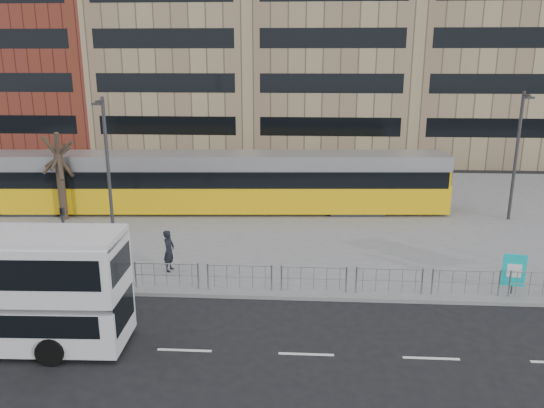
# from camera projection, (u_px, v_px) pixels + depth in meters

# --- Properties ---
(ground) EXTENTS (120.00, 120.00, 0.00)m
(ground) POSITION_uv_depth(u_px,v_px,m) (256.00, 299.00, 21.15)
(ground) COLOR black
(ground) RESTS_ON ground
(plaza) EXTENTS (64.00, 24.00, 0.15)m
(plaza) POSITION_uv_depth(u_px,v_px,m) (273.00, 212.00, 32.67)
(plaza) COLOR slate
(plaza) RESTS_ON ground
(kerb) EXTENTS (64.00, 0.25, 0.17)m
(kerb) POSITION_uv_depth(u_px,v_px,m) (256.00, 296.00, 21.18)
(kerb) COLOR gray
(kerb) RESTS_ON ground
(building_row) EXTENTS (70.40, 18.40, 31.20)m
(building_row) POSITION_uv_depth(u_px,v_px,m) (303.00, 18.00, 50.56)
(building_row) COLOR maroon
(building_row) RESTS_ON ground
(pedestrian_barrier) EXTENTS (32.07, 0.07, 1.10)m
(pedestrian_barrier) POSITION_uv_depth(u_px,v_px,m) (306.00, 272.00, 21.25)
(pedestrian_barrier) COLOR gray
(pedestrian_barrier) RESTS_ON plaza
(road_markings) EXTENTS (62.00, 0.12, 0.01)m
(road_markings) POSITION_uv_depth(u_px,v_px,m) (275.00, 353.00, 17.24)
(road_markings) COLOR white
(road_markings) RESTS_ON ground
(tram) EXTENTS (30.49, 4.72, 3.58)m
(tram) POSITION_uv_depth(u_px,v_px,m) (196.00, 182.00, 32.28)
(tram) COLOR yellow
(tram) RESTS_ON plaza
(ad_panel) EXTENTS (0.89, 0.20, 1.67)m
(ad_panel) POSITION_uv_depth(u_px,v_px,m) (514.00, 271.00, 21.00)
(ad_panel) COLOR #2D2D30
(ad_panel) RESTS_ON plaza
(pedestrian) EXTENTS (0.56, 0.75, 1.86)m
(pedestrian) POSITION_uv_depth(u_px,v_px,m) (169.00, 251.00, 23.32)
(pedestrian) COLOR black
(pedestrian) RESTS_ON plaza
(traffic_light_west) EXTENTS (0.17, 0.20, 3.10)m
(traffic_light_west) POSITION_uv_depth(u_px,v_px,m) (64.00, 233.00, 22.37)
(traffic_light_west) COLOR #2D2D30
(traffic_light_west) RESTS_ON plaza
(lamp_post_west) EXTENTS (0.45, 1.04, 7.23)m
(lamp_post_west) POSITION_uv_depth(u_px,v_px,m) (107.00, 160.00, 27.65)
(lamp_post_west) COLOR #2D2D30
(lamp_post_west) RESTS_ON plaza
(lamp_post_east) EXTENTS (0.45, 1.04, 7.36)m
(lamp_post_east) POSITION_uv_depth(u_px,v_px,m) (517.00, 151.00, 29.86)
(lamp_post_east) COLOR #2D2D30
(lamp_post_east) RESTS_ON plaza
(bare_tree) EXTENTS (4.67, 4.67, 7.39)m
(bare_tree) POSITION_uv_depth(u_px,v_px,m) (55.00, 129.00, 29.63)
(bare_tree) COLOR #2D2219
(bare_tree) RESTS_ON plaza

